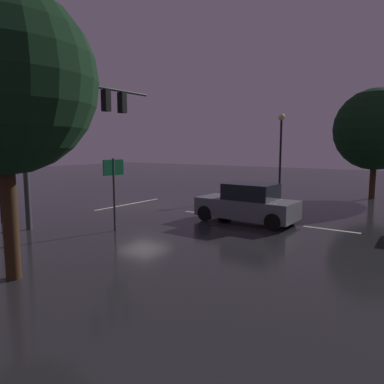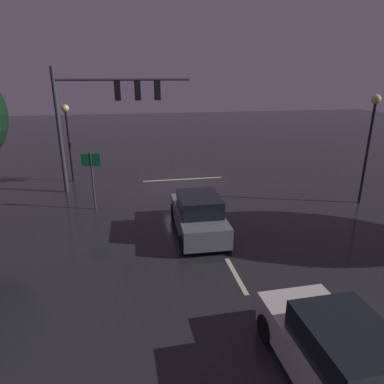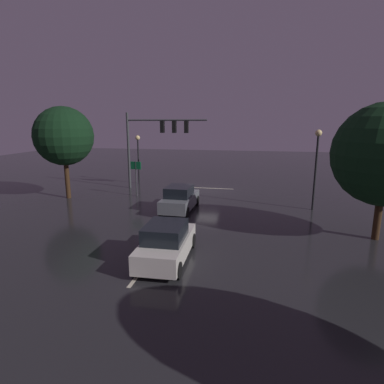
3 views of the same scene
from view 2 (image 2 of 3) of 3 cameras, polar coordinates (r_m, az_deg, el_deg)
name	(u,v)px [view 2 (image 2 of 3)]	position (r m, az deg, el deg)	size (l,w,h in m)	color
ground_plane	(186,185)	(20.63, -1.07, 1.25)	(80.00, 80.00, 0.00)	#232326
traffic_signal_assembly	(107,104)	(19.39, -13.94, 13.92)	(7.13, 0.47, 6.65)	#383A3D
lane_dash_far	(199,209)	(16.93, 1.18, -2.80)	(2.20, 0.16, 0.01)	beige
lane_dash_mid	(236,275)	(11.75, 7.30, -13.51)	(2.20, 0.16, 0.01)	beige
stop_bar	(183,179)	(21.67, -1.56, 2.13)	(5.00, 0.16, 0.01)	beige
car_approaching	(198,215)	(14.15, 1.06, -3.83)	(1.98, 4.40, 1.70)	slate
car_distant	(340,360)	(8.32, 23.28, -24.15)	(1.99, 4.40, 1.70)	silver
street_lamp_left_kerb	(371,130)	(18.85, 27.54, 9.12)	(0.44, 0.44, 5.39)	black
street_lamp_right_kerb	(67,128)	(21.93, -19.93, 9.96)	(0.44, 0.44, 4.61)	black
route_sign	(92,169)	(16.94, -16.29, 3.70)	(0.90, 0.18, 2.83)	#383A3D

